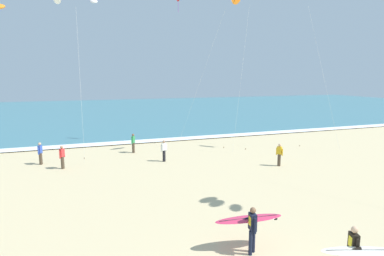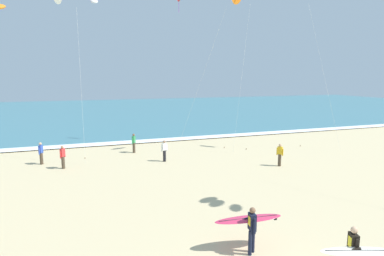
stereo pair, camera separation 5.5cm
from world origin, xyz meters
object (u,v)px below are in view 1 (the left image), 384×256
object	(u,v)px
surfer_lead	(250,223)
bystander_red_top	(62,157)
bystander_yellow_top	(279,155)
surfer_trailing	(356,250)
bystander_white_top	(164,151)
bystander_blue_top	(40,153)
bystander_green_top	(133,143)

from	to	relation	value
surfer_lead	bystander_red_top	xyz separation A→B (m)	(-6.88, 13.11, -0.24)
bystander_yellow_top	bystander_red_top	xyz separation A→B (m)	(-14.24, 4.27, 0.00)
surfer_trailing	bystander_red_top	distance (m)	18.07
surfer_trailing	bystander_yellow_top	bearing A→B (deg)	65.21
surfer_trailing	bystander_white_top	xyz separation A→B (m)	(-2.02, 15.23, -0.23)
bystander_white_top	bystander_yellow_top	bearing A→B (deg)	-27.53
bystander_white_top	surfer_lead	bearing A→B (deg)	-90.30
bystander_yellow_top	bystander_blue_top	size ratio (longest dim) A/B	1.00
bystander_green_top	bystander_white_top	size ratio (longest dim) A/B	1.00
bystander_green_top	bystander_blue_top	size ratio (longest dim) A/B	1.00
bystander_yellow_top	surfer_lead	bearing A→B (deg)	-129.77
bystander_blue_top	bystander_red_top	bearing A→B (deg)	-47.20
bystander_yellow_top	bystander_blue_top	xyz separation A→B (m)	(-15.77, 5.92, 0.00)
surfer_trailing	bystander_blue_top	distance (m)	20.27
surfer_trailing	bystander_green_top	size ratio (longest dim) A/B	1.44
bystander_blue_top	bystander_white_top	bearing A→B (deg)	-14.01
surfer_lead	bystander_white_top	distance (m)	12.65
surfer_trailing	bystander_blue_top	size ratio (longest dim) A/B	1.44
bystander_red_top	bystander_blue_top	bearing A→B (deg)	132.80
surfer_lead	bystander_red_top	size ratio (longest dim) A/B	1.60
surfer_trailing	bystander_green_top	distance (m)	19.05
bystander_white_top	bystander_blue_top	size ratio (longest dim) A/B	1.00
bystander_blue_top	surfer_lead	bearing A→B (deg)	-60.34
surfer_trailing	bystander_red_top	size ratio (longest dim) A/B	1.44
surfer_trailing	bystander_green_top	xyz separation A→B (m)	(-3.73, 18.68, -0.23)
surfer_lead	bystander_red_top	bearing A→B (deg)	117.67
surfer_trailing	bystander_white_top	distance (m)	15.36
bystander_white_top	surfer_trailing	bearing A→B (deg)	-82.45
surfer_lead	surfer_trailing	size ratio (longest dim) A/B	1.11
surfer_lead	bystander_red_top	distance (m)	14.81
surfer_lead	bystander_blue_top	size ratio (longest dim) A/B	1.60
bystander_red_top	bystander_blue_top	size ratio (longest dim) A/B	1.00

